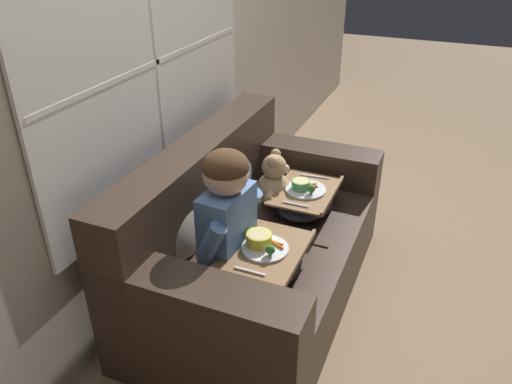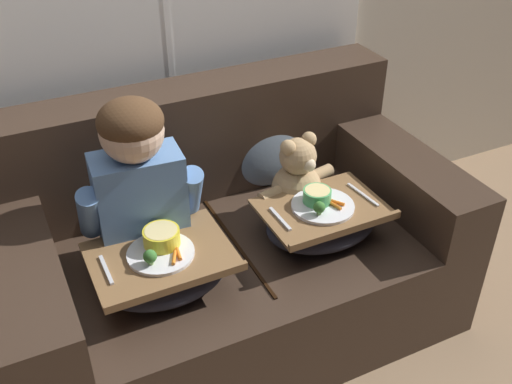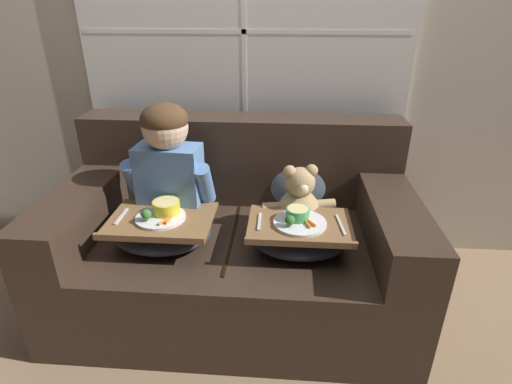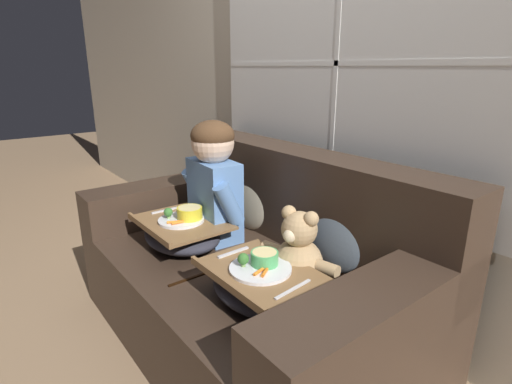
{
  "view_description": "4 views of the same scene",
  "coord_description": "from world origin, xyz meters",
  "px_view_note": "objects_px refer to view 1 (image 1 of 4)",
  "views": [
    {
      "loc": [
        -2.04,
        -0.82,
        1.9
      ],
      "look_at": [
        0.11,
        0.08,
        0.59
      ],
      "focal_mm": 35.0,
      "sensor_mm": 36.0,
      "label": 1
    },
    {
      "loc": [
        -0.68,
        -1.6,
        1.78
      ],
      "look_at": [
        0.1,
        0.0,
        0.59
      ],
      "focal_mm": 42.0,
      "sensor_mm": 36.0,
      "label": 2
    },
    {
      "loc": [
        0.23,
        -1.62,
        1.4
      ],
      "look_at": [
        0.11,
        -0.03,
        0.64
      ],
      "focal_mm": 28.0,
      "sensor_mm": 36.0,
      "label": 3
    },
    {
      "loc": [
        1.31,
        -0.94,
        1.25
      ],
      "look_at": [
        -0.02,
        0.1,
        0.72
      ],
      "focal_mm": 28.0,
      "sensor_mm": 36.0,
      "label": 4
    }
  ],
  "objects_px": {
    "throw_pillow_behind_child": "(184,222)",
    "teddy_bear": "(275,183)",
    "throw_pillow_behind_teddy": "(236,170)",
    "couch": "(251,245)",
    "lap_tray_child": "(265,259)",
    "child_figure": "(227,205)",
    "lap_tray_teddy": "(305,199)"
  },
  "relations": [
    {
      "from": "lap_tray_teddy",
      "to": "throw_pillow_behind_child",
      "type": "bearing_deg",
      "value": 144.96
    },
    {
      "from": "throw_pillow_behind_teddy",
      "to": "teddy_bear",
      "type": "bearing_deg",
      "value": -89.78
    },
    {
      "from": "child_figure",
      "to": "lap_tray_teddy",
      "type": "xyz_separation_m",
      "value": [
        0.6,
        -0.19,
        -0.25
      ]
    },
    {
      "from": "teddy_bear",
      "to": "lap_tray_child",
      "type": "relative_size",
      "value": 0.77
    },
    {
      "from": "lap_tray_child",
      "to": "throw_pillow_behind_teddy",
      "type": "bearing_deg",
      "value": 35.0
    },
    {
      "from": "teddy_bear",
      "to": "lap_tray_child",
      "type": "distance_m",
      "value": 0.64
    },
    {
      "from": "throw_pillow_behind_teddy",
      "to": "lap_tray_teddy",
      "type": "bearing_deg",
      "value": -90.07
    },
    {
      "from": "throw_pillow_behind_child",
      "to": "lap_tray_child",
      "type": "xyz_separation_m",
      "value": [
        0.0,
        -0.42,
        -0.1
      ]
    },
    {
      "from": "throw_pillow_behind_teddy",
      "to": "teddy_bear",
      "type": "relative_size",
      "value": 1.04
    },
    {
      "from": "teddy_bear",
      "to": "throw_pillow_behind_child",
      "type": "bearing_deg",
      "value": 158.48
    },
    {
      "from": "child_figure",
      "to": "teddy_bear",
      "type": "bearing_deg",
      "value": -0.31
    },
    {
      "from": "child_figure",
      "to": "teddy_bear",
      "type": "xyz_separation_m",
      "value": [
        0.61,
        -0.0,
        -0.19
      ]
    },
    {
      "from": "throw_pillow_behind_child",
      "to": "teddy_bear",
      "type": "relative_size",
      "value": 1.07
    },
    {
      "from": "child_figure",
      "to": "couch",
      "type": "bearing_deg",
      "value": 2.8
    },
    {
      "from": "couch",
      "to": "throw_pillow_behind_child",
      "type": "bearing_deg",
      "value": 143.88
    },
    {
      "from": "throw_pillow_behind_teddy",
      "to": "child_figure",
      "type": "height_order",
      "value": "child_figure"
    },
    {
      "from": "throw_pillow_behind_child",
      "to": "lap_tray_teddy",
      "type": "relative_size",
      "value": 0.84
    },
    {
      "from": "couch",
      "to": "teddy_bear",
      "type": "height_order",
      "value": "couch"
    },
    {
      "from": "lap_tray_child",
      "to": "couch",
      "type": "bearing_deg",
      "value": 33.84
    },
    {
      "from": "throw_pillow_behind_child",
      "to": "teddy_bear",
      "type": "distance_m",
      "value": 0.65
    },
    {
      "from": "teddy_bear",
      "to": "lap_tray_teddy",
      "type": "xyz_separation_m",
      "value": [
        -0.0,
        -0.19,
        -0.07
      ]
    },
    {
      "from": "throw_pillow_behind_child",
      "to": "lap_tray_child",
      "type": "height_order",
      "value": "throw_pillow_behind_child"
    },
    {
      "from": "couch",
      "to": "lap_tray_child",
      "type": "bearing_deg",
      "value": -146.16
    },
    {
      "from": "teddy_bear",
      "to": "child_figure",
      "type": "bearing_deg",
      "value": 179.69
    },
    {
      "from": "couch",
      "to": "child_figure",
      "type": "xyz_separation_m",
      "value": [
        -0.3,
        -0.01,
        0.42
      ]
    },
    {
      "from": "throw_pillow_behind_child",
      "to": "lap_tray_child",
      "type": "bearing_deg",
      "value": -89.93
    },
    {
      "from": "throw_pillow_behind_teddy",
      "to": "child_figure",
      "type": "distance_m",
      "value": 0.67
    },
    {
      "from": "couch",
      "to": "lap_tray_child",
      "type": "distance_m",
      "value": 0.4
    },
    {
      "from": "child_figure",
      "to": "lap_tray_child",
      "type": "bearing_deg",
      "value": -89.82
    },
    {
      "from": "throw_pillow_behind_teddy",
      "to": "child_figure",
      "type": "xyz_separation_m",
      "value": [
        -0.61,
        -0.24,
        0.15
      ]
    },
    {
      "from": "throw_pillow_behind_child",
      "to": "throw_pillow_behind_teddy",
      "type": "height_order",
      "value": "throw_pillow_behind_child"
    },
    {
      "from": "throw_pillow_behind_child",
      "to": "lap_tray_child",
      "type": "relative_size",
      "value": 0.82
    }
  ]
}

